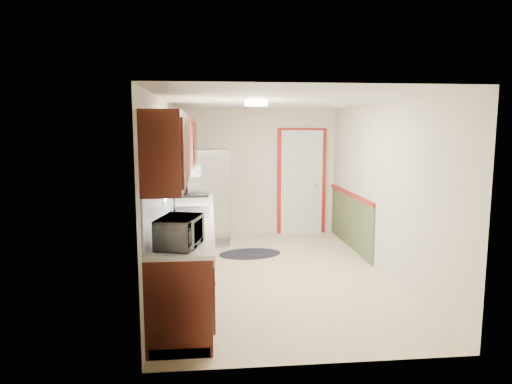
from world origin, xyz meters
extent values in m
cube|color=beige|center=(0.00, 0.00, 0.00)|extent=(3.20, 5.20, 0.12)
cube|color=white|center=(0.00, 0.00, 2.40)|extent=(3.20, 5.20, 0.12)
cube|color=beige|center=(0.00, 2.50, 1.20)|extent=(3.20, 0.10, 2.40)
cube|color=beige|center=(0.00, -2.50, 1.20)|extent=(3.20, 0.10, 2.40)
cube|color=beige|center=(-1.50, 0.00, 1.20)|extent=(0.10, 5.20, 2.40)
cube|color=beige|center=(1.50, 0.00, 1.20)|extent=(0.10, 5.20, 2.40)
cube|color=#3B140D|center=(-1.20, -0.30, 0.45)|extent=(0.60, 4.00, 0.90)
cube|color=silver|center=(-1.19, -0.30, 0.92)|extent=(0.63, 4.00, 0.04)
cube|color=#5890D7|center=(-1.49, -0.30, 1.22)|extent=(0.02, 4.00, 0.55)
cube|color=#3B140D|center=(-1.32, -1.60, 1.83)|extent=(0.35, 1.40, 0.75)
cube|color=#3B140D|center=(-1.32, 1.10, 1.83)|extent=(0.35, 1.20, 0.75)
cube|color=white|center=(-1.49, -0.20, 1.62)|extent=(0.02, 1.00, 0.90)
cube|color=#C75325|center=(-1.44, -0.20, 1.97)|extent=(0.05, 1.12, 0.24)
cube|color=#B7B7BC|center=(-1.19, -0.20, 0.95)|extent=(0.52, 0.82, 0.02)
cube|color=white|center=(-1.27, 1.15, 1.38)|extent=(0.45, 0.60, 0.15)
cube|color=maroon|center=(0.85, 2.47, 1.00)|extent=(0.94, 0.05, 2.08)
cube|color=white|center=(0.85, 2.44, 1.00)|extent=(0.80, 0.04, 2.00)
cube|color=#43512D|center=(1.49, 1.35, 0.45)|extent=(0.02, 2.30, 0.90)
cube|color=maroon|center=(1.48, 1.35, 0.92)|extent=(0.04, 2.30, 0.06)
cylinder|color=#FFD88C|center=(-0.30, -0.20, 2.36)|extent=(0.30, 0.30, 0.06)
imported|color=white|center=(-1.20, -1.95, 1.11)|extent=(0.40, 0.56, 0.35)
cube|color=#B7B7BC|center=(-0.96, 1.79, 0.84)|extent=(0.78, 0.74, 1.68)
cylinder|color=black|center=(-1.20, 1.43, 0.75)|extent=(0.02, 0.02, 1.17)
ellipsoid|color=black|center=(-0.28, 1.05, 0.01)|extent=(1.09, 0.78, 0.01)
cube|color=black|center=(-1.19, 1.40, 0.95)|extent=(0.51, 0.61, 0.02)
camera|label=1|loc=(-0.91, -6.16, 2.04)|focal=32.00mm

